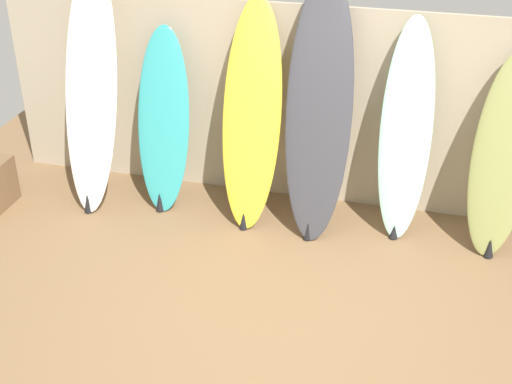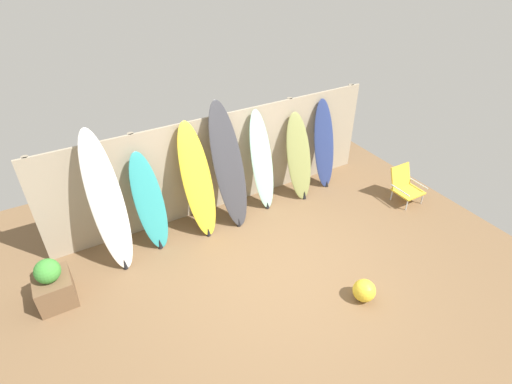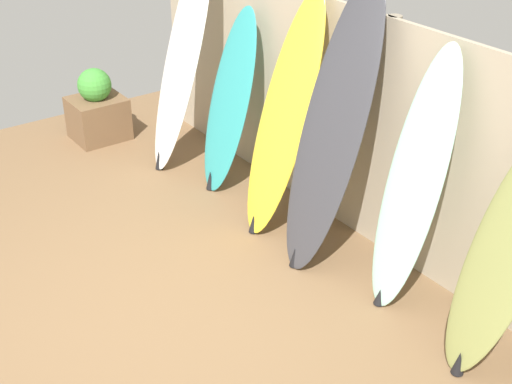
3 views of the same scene
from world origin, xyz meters
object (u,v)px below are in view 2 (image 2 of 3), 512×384
object	(u,v)px
surfboard_seafoam_4	(262,162)
planter_box	(53,285)
surfboard_teal_1	(150,203)
surfboard_yellow_2	(197,181)
surfboard_charcoal_3	(229,167)
surfboard_white_0	(107,203)
beach_chair	(405,185)
surfboard_olive_5	(299,157)
beach_ball	(364,291)
surfboard_navy_6	(324,145)

from	to	relation	value
surfboard_seafoam_4	planter_box	distance (m)	3.78
surfboard_teal_1	surfboard_yellow_2	world-z (taller)	surfboard_yellow_2
surfboard_yellow_2	surfboard_seafoam_4	world-z (taller)	surfboard_yellow_2
surfboard_yellow_2	surfboard_charcoal_3	distance (m)	0.58
surfboard_white_0	planter_box	size ratio (longest dim) A/B	2.85
surfboard_yellow_2	beach_chair	distance (m)	3.90
surfboard_yellow_2	beach_chair	xyz separation A→B (m)	(3.67, -1.15, -0.61)
surfboard_olive_5	beach_ball	bearing A→B (deg)	-105.07
surfboard_charcoal_3	planter_box	world-z (taller)	surfboard_charcoal_3
surfboard_seafoam_4	surfboard_navy_6	distance (m)	1.42
surfboard_teal_1	surfboard_seafoam_4	distance (m)	2.09
surfboard_white_0	surfboard_yellow_2	distance (m)	1.43
surfboard_navy_6	beach_chair	xyz separation A→B (m)	(0.98, -1.27, -0.52)
surfboard_yellow_2	surfboard_seafoam_4	bearing A→B (deg)	4.12
surfboard_white_0	surfboard_charcoal_3	bearing A→B (deg)	1.36
surfboard_seafoam_4	beach_chair	distance (m)	2.76
surfboard_white_0	beach_ball	bearing A→B (deg)	-43.08
surfboard_yellow_2	beach_ball	distance (m)	3.05
surfboard_teal_1	beach_chair	bearing A→B (deg)	-14.74
surfboard_charcoal_3	planter_box	size ratio (longest dim) A/B	2.84
surfboard_olive_5	surfboard_navy_6	distance (m)	0.65
surfboard_seafoam_4	beach_chair	world-z (taller)	surfboard_seafoam_4
surfboard_charcoal_3	beach_ball	world-z (taller)	surfboard_charcoal_3
surfboard_white_0	surfboard_teal_1	size ratio (longest dim) A/B	1.34
surfboard_yellow_2	surfboard_charcoal_3	size ratio (longest dim) A/B	0.89
surfboard_teal_1	surfboard_seafoam_4	world-z (taller)	surfboard_seafoam_4
surfboard_charcoal_3	surfboard_olive_5	bearing A→B (deg)	2.20
surfboard_white_0	surfboard_olive_5	world-z (taller)	surfboard_white_0
surfboard_navy_6	planter_box	size ratio (longest dim) A/B	2.30
surfboard_yellow_2	surfboard_olive_5	distance (m)	2.06
surfboard_yellow_2	planter_box	distance (m)	2.55
surfboard_navy_6	surfboard_charcoal_3	bearing A→B (deg)	-176.46
beach_chair	planter_box	world-z (taller)	planter_box
surfboard_teal_1	beach_ball	bearing A→B (deg)	-51.25
surfboard_seafoam_4	surfboard_olive_5	xyz separation A→B (m)	(0.78, -0.04, -0.10)
surfboard_white_0	beach_ball	world-z (taller)	surfboard_white_0
planter_box	beach_ball	distance (m)	4.30
surfboard_yellow_2	surfboard_olive_5	xyz separation A→B (m)	(2.05, 0.05, -0.15)
surfboard_white_0	surfboard_yellow_2	world-z (taller)	surfboard_white_0
surfboard_white_0	surfboard_olive_5	bearing A→B (deg)	1.72
beach_chair	planter_box	xyz separation A→B (m)	(-6.09, 0.63, -0.02)
surfboard_white_0	planter_box	bearing A→B (deg)	-154.74
surfboard_olive_5	surfboard_navy_6	size ratio (longest dim) A/B	0.93
planter_box	surfboard_navy_6	bearing A→B (deg)	7.18
surfboard_teal_1	surfboard_olive_5	distance (m)	2.86
planter_box	surfboard_teal_1	bearing A→B (deg)	19.01
surfboard_olive_5	beach_chair	world-z (taller)	surfboard_olive_5
surfboard_seafoam_4	surfboard_olive_5	size ratio (longest dim) A/B	1.13
surfboard_seafoam_4	beach_chair	xyz separation A→B (m)	(2.40, -1.24, -0.57)
surfboard_teal_1	planter_box	distance (m)	1.76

